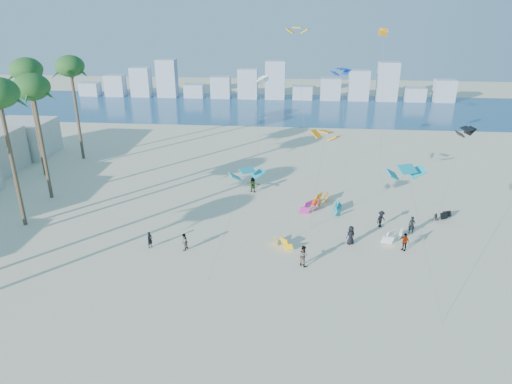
{
  "coord_description": "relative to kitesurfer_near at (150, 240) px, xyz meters",
  "views": [
    {
      "loc": [
        6.66,
        -24.75,
        21.63
      ],
      "look_at": [
        3.0,
        16.0,
        4.5
      ],
      "focal_mm": 32.93,
      "sensor_mm": 36.0,
      "label": 1
    }
  ],
  "objects": [
    {
      "name": "kitesurfers_far",
      "position": [
        15.22,
        6.45,
        0.1
      ],
      "size": [
        22.3,
        15.41,
        1.88
      ],
      "color": "black",
      "rests_on": "ground"
    },
    {
      "name": "flying_kites",
      "position": [
        20.27,
        11.38,
        10.92
      ],
      "size": [
        33.05,
        34.31,
        18.6
      ],
      "color": "#0D93A7",
      "rests_on": "ground"
    },
    {
      "name": "ocean",
      "position": [
        6.55,
        59.48,
        -0.79
      ],
      "size": [
        220.0,
        220.0,
        0.0
      ],
      "primitive_type": "plane",
      "color": "navy",
      "rests_on": "ground"
    },
    {
      "name": "ground",
      "position": [
        6.55,
        -12.52,
        -0.79
      ],
      "size": [
        220.0,
        220.0,
        0.0
      ],
      "primitive_type": "plane",
      "color": "beige",
      "rests_on": "ground"
    },
    {
      "name": "distant_skyline",
      "position": [
        5.36,
        69.48,
        2.29
      ],
      "size": [
        85.0,
        3.0,
        8.4
      ],
      "color": "#9EADBF",
      "rests_on": "ground"
    },
    {
      "name": "kitesurfer_mid",
      "position": [
        14.11,
        -1.88,
        0.16
      ],
      "size": [
        1.17,
        1.15,
        1.91
      ],
      "primitive_type": "imported",
      "rotation": [
        0.0,
        0.0,
        2.44
      ],
      "color": "gray",
      "rests_on": "ground"
    },
    {
      "name": "kitesurfer_near",
      "position": [
        0.0,
        0.0,
        0.0
      ],
      "size": [
        0.62,
        0.69,
        1.59
      ],
      "primitive_type": "imported",
      "rotation": [
        0.0,
        0.0,
        1.04
      ],
      "color": "black",
      "rests_on": "ground"
    },
    {
      "name": "grounded_kites",
      "position": [
        18.11,
        7.86,
        -0.32
      ],
      "size": [
        18.93,
        13.25,
        1.03
      ],
      "color": "#FFB70D",
      "rests_on": "ground"
    }
  ]
}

